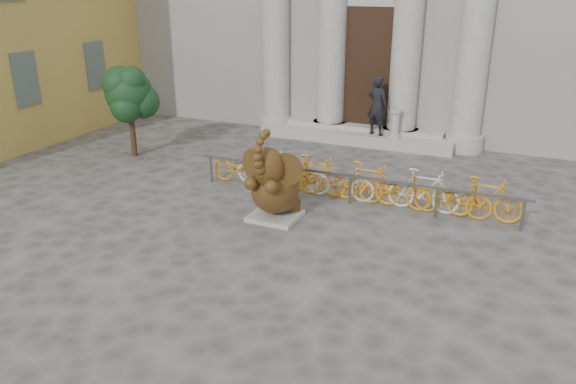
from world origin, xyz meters
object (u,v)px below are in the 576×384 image
at_px(elephant_statue, 274,186).
at_px(bike_rack, 353,181).
at_px(pedestrian, 377,106).
at_px(tree, 129,94).

height_order(elephant_statue, bike_rack, elephant_statue).
bearing_deg(bike_rack, elephant_statue, -124.97).
xyz_separation_m(elephant_statue, pedestrian, (0.50, 6.59, 0.52)).
xyz_separation_m(elephant_statue, bike_rack, (1.25, 1.79, -0.28)).
distance_m(elephant_statue, bike_rack, 2.20).
height_order(bike_rack, pedestrian, pedestrian).
height_order(elephant_statue, tree, tree).
distance_m(tree, pedestrian, 7.50).
distance_m(elephant_statue, pedestrian, 6.63).
bearing_deg(pedestrian, tree, 48.08).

